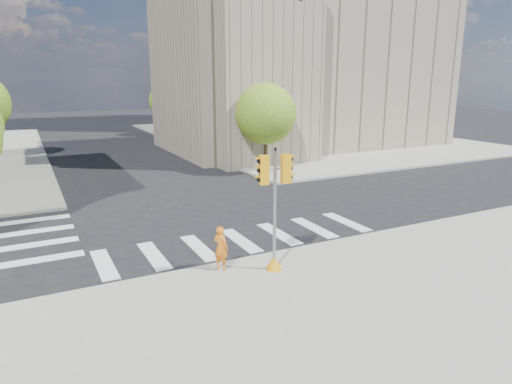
# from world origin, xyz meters

# --- Properties ---
(ground) EXTENTS (160.00, 160.00, 0.00)m
(ground) POSITION_xyz_m (0.00, 0.00, 0.00)
(ground) COLOR black
(ground) RESTS_ON ground
(sidewalk_near) EXTENTS (30.00, 14.00, 0.15)m
(sidewalk_near) POSITION_xyz_m (0.00, -11.00, 0.07)
(sidewalk_near) COLOR gray
(sidewalk_near) RESTS_ON ground
(sidewalk_far_right) EXTENTS (28.00, 40.00, 0.15)m
(sidewalk_far_right) POSITION_xyz_m (20.00, 26.00, 0.07)
(sidewalk_far_right) COLOR gray
(sidewalk_far_right) RESTS_ON ground
(civic_building) EXTENTS (26.00, 16.00, 19.39)m
(civic_building) POSITION_xyz_m (15.59, 19.12, 7.26)
(civic_building) COLOR gray
(civic_building) RESTS_ON ground
(office_tower) EXTENTS (20.00, 18.00, 30.00)m
(office_tower) POSITION_xyz_m (22.00, 42.00, 15.00)
(office_tower) COLOR #9EA0A3
(office_tower) RESTS_ON ground
(tree_re_near) EXTENTS (4.20, 4.20, 6.16)m
(tree_re_near) POSITION_xyz_m (7.50, 10.00, 4.05)
(tree_re_near) COLOR #382616
(tree_re_near) RESTS_ON ground
(tree_re_mid) EXTENTS (4.60, 4.60, 6.66)m
(tree_re_mid) POSITION_xyz_m (7.50, 22.00, 4.35)
(tree_re_mid) COLOR #382616
(tree_re_mid) RESTS_ON ground
(tree_re_far) EXTENTS (4.00, 4.00, 5.88)m
(tree_re_far) POSITION_xyz_m (7.50, 34.00, 3.87)
(tree_re_far) COLOR #382616
(tree_re_far) RESTS_ON ground
(lamp_near) EXTENTS (0.35, 0.18, 8.11)m
(lamp_near) POSITION_xyz_m (8.00, 14.00, 4.58)
(lamp_near) COLOR black
(lamp_near) RESTS_ON sidewalk_far_right
(lamp_far) EXTENTS (0.35, 0.18, 8.11)m
(lamp_far) POSITION_xyz_m (8.00, 28.00, 4.58)
(lamp_far) COLOR black
(lamp_far) RESTS_ON sidewalk_far_right
(traffic_signal) EXTENTS (1.08, 0.56, 4.18)m
(traffic_signal) POSITION_xyz_m (-0.46, -5.44, 1.91)
(traffic_signal) COLOR orange
(traffic_signal) RESTS_ON sidewalk_near
(photographer) EXTENTS (0.60, 0.67, 1.54)m
(photographer) POSITION_xyz_m (-2.05, -4.60, 0.92)
(photographer) COLOR orange
(photographer) RESTS_ON sidewalk_near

